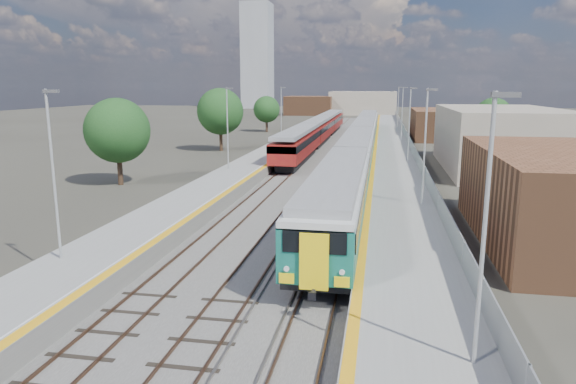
# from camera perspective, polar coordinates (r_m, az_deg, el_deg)

# --- Properties ---
(ground) EXTENTS (320.00, 320.00, 0.00)m
(ground) POSITION_cam_1_polar(r_m,az_deg,el_deg) (62.57, 6.70, 3.68)
(ground) COLOR #47443A
(ground) RESTS_ON ground
(ballast_bed) EXTENTS (10.50, 155.00, 0.06)m
(ballast_bed) POSITION_cam_1_polar(r_m,az_deg,el_deg) (65.21, 4.87, 4.07)
(ballast_bed) COLOR #565451
(ballast_bed) RESTS_ON ground
(tracks) EXTENTS (8.96, 160.00, 0.17)m
(tracks) POSITION_cam_1_polar(r_m,az_deg,el_deg) (66.80, 5.52, 4.31)
(tracks) COLOR #4C3323
(tracks) RESTS_ON ground
(platform_right) EXTENTS (4.70, 155.00, 8.52)m
(platform_right) POSITION_cam_1_polar(r_m,az_deg,el_deg) (64.87, 11.53, 4.29)
(platform_right) COLOR slate
(platform_right) RESTS_ON ground
(platform_left) EXTENTS (4.30, 155.00, 8.52)m
(platform_left) POSITION_cam_1_polar(r_m,az_deg,el_deg) (66.11, -1.02, 4.64)
(platform_left) COLOR slate
(platform_left) RESTS_ON ground
(buildings) EXTENTS (72.00, 185.50, 40.00)m
(buildings) POSITION_cam_1_polar(r_m,az_deg,el_deg) (152.06, 2.03, 12.47)
(buildings) COLOR brown
(buildings) RESTS_ON ground
(green_train) EXTENTS (3.04, 84.57, 3.35)m
(green_train) POSITION_cam_1_polar(r_m,az_deg,el_deg) (60.90, 8.09, 5.66)
(green_train) COLOR black
(green_train) RESTS_ON ground
(red_train) EXTENTS (2.93, 59.43, 3.70)m
(red_train) POSITION_cam_1_polar(r_m,az_deg,el_deg) (78.30, 3.44, 6.95)
(red_train) COLOR black
(red_train) RESTS_ON ground
(tree_a) EXTENTS (5.64, 5.64, 7.65)m
(tree_a) POSITION_cam_1_polar(r_m,az_deg,el_deg) (47.45, -18.43, 6.49)
(tree_a) COLOR #382619
(tree_a) RESTS_ON ground
(tree_b) EXTENTS (6.19, 6.19, 8.39)m
(tree_b) POSITION_cam_1_polar(r_m,az_deg,el_deg) (70.01, -7.54, 8.86)
(tree_b) COLOR #382619
(tree_b) RESTS_ON ground
(tree_c) EXTENTS (5.01, 5.01, 6.79)m
(tree_c) POSITION_cam_1_polar(r_m,az_deg,el_deg) (99.03, -2.40, 9.16)
(tree_c) COLOR #382619
(tree_c) RESTS_ON ground
(tree_d) EXTENTS (5.21, 5.21, 7.06)m
(tree_d) POSITION_cam_1_polar(r_m,az_deg,el_deg) (78.50, 21.82, 7.81)
(tree_d) COLOR #382619
(tree_d) RESTS_ON ground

